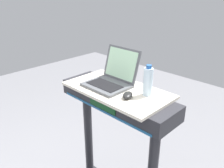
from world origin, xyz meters
TOP-DOWN VIEW (x-y plane):
  - desk_board at (0.00, 0.70)m, footprint 0.74×0.40m
  - laptop at (-0.08, 0.72)m, footprint 0.30×0.31m
  - computer_mouse at (0.14, 0.65)m, footprint 0.10×0.12m
  - water_bottle at (0.21, 0.77)m, footprint 0.06×0.06m

SIDE VIEW (x-z plane):
  - desk_board at x=0.00m, z-range 1.13..1.15m
  - computer_mouse at x=0.14m, z-range 1.15..1.18m
  - laptop at x=-0.08m, z-range 1.08..1.32m
  - water_bottle at x=0.21m, z-range 1.14..1.35m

